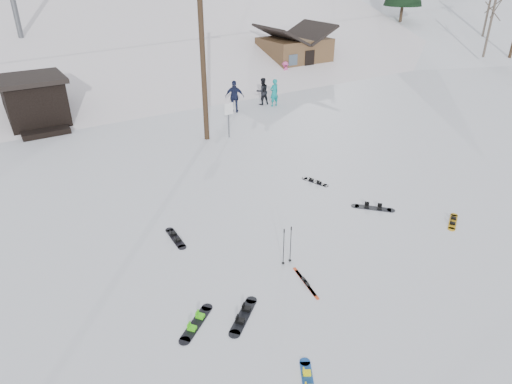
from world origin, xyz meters
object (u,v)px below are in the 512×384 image
cabin (294,54)px  hero_skis (306,282)px  utility_pole (202,46)px  hero_snowboard (308,381)px

cabin → hero_skis: (-15.94, -22.15, -1.46)m
utility_pole → cabin: 16.71m
utility_pole → hero_snowboard: size_ratio=7.42×
cabin → hero_snowboard: bearing=-125.9°
cabin → hero_skis: cabin is taller
utility_pole → hero_skis: bearing=-103.6°
hero_snowboard → hero_skis: (2.11, 2.79, -0.00)m
cabin → hero_snowboard: 30.82m
hero_snowboard → hero_skis: size_ratio=0.79×
utility_pole → hero_skis: 13.35m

